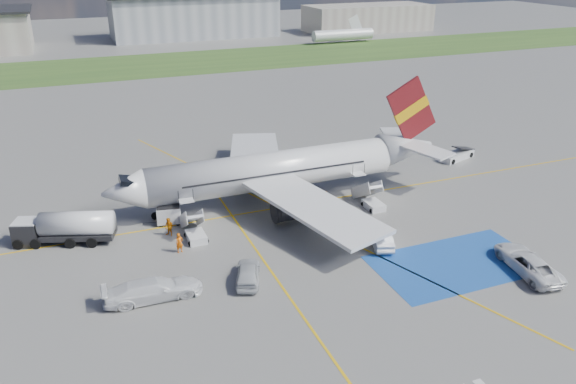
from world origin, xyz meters
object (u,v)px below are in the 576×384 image
at_px(gpu_cart, 169,216).
at_px(van_white_b, 152,286).
at_px(car_silver_a, 248,273).
at_px(van_white_a, 528,260).
at_px(fuel_tanker, 66,230).
at_px(airliner, 285,169).
at_px(belt_loader, 457,156).
at_px(car_silver_b, 381,237).

height_order(gpu_cart, van_white_b, van_white_b).
height_order(car_silver_a, van_white_a, van_white_a).
bearing_deg(fuel_tanker, van_white_b, -45.22).
xyz_separation_m(airliner, van_white_a, (13.18, -21.06, -2.35)).
relative_size(airliner, van_white_b, 6.60).
bearing_deg(car_silver_a, belt_loader, -132.49).
bearing_deg(van_white_b, airliner, -48.15).
relative_size(belt_loader, car_silver_b, 1.27).
distance_m(airliner, gpu_cart, 12.97).
bearing_deg(belt_loader, airliner, 169.24).
distance_m(gpu_cart, car_silver_b, 20.26).
distance_m(airliner, van_white_a, 24.96).
relative_size(gpu_cart, car_silver_b, 0.54).
relative_size(belt_loader, van_white_a, 1.05).
xyz_separation_m(gpu_cart, car_silver_a, (3.91, -12.63, -0.06)).
bearing_deg(belt_loader, fuel_tanker, 167.84).
xyz_separation_m(gpu_cart, van_white_b, (-3.55, -12.27, 0.24)).
height_order(fuel_tanker, car_silver_a, fuel_tanker).
height_order(fuel_tanker, van_white_a, fuel_tanker).
distance_m(fuel_tanker, belt_loader, 46.94).
xyz_separation_m(belt_loader, car_silver_a, (-33.42, -17.35, 0.37)).
distance_m(gpu_cart, van_white_a, 32.44).
bearing_deg(van_white_b, car_silver_a, -91.12).
height_order(gpu_cart, belt_loader, gpu_cart).
height_order(airliner, van_white_a, airliner).
xyz_separation_m(fuel_tanker, van_white_a, (35.16, -19.29, -0.22)).
distance_m(gpu_cart, belt_loader, 37.62).
height_order(gpu_cart, van_white_a, van_white_a).
bearing_deg(belt_loader, van_white_a, -133.63).
distance_m(car_silver_b, van_white_b, 20.38).
bearing_deg(fuel_tanker, belt_loader, 25.10).
xyz_separation_m(fuel_tanker, car_silver_a, (13.24, -12.28, -0.47)).
bearing_deg(car_silver_a, van_white_a, -177.65).
bearing_deg(van_white_a, car_silver_b, -33.20).
relative_size(gpu_cart, belt_loader, 0.43).
bearing_deg(fuel_tanker, van_white_a, -9.85).
bearing_deg(belt_loader, gpu_cart, 168.85).
height_order(gpu_cart, car_silver_b, gpu_cart).
xyz_separation_m(van_white_a, van_white_b, (-29.37, 7.36, 0.05)).
xyz_separation_m(car_silver_a, car_silver_b, (12.91, 1.32, -0.04)).
xyz_separation_m(airliner, car_silver_a, (-8.73, -14.06, -2.60)).
bearing_deg(car_silver_b, belt_loader, -124.20).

